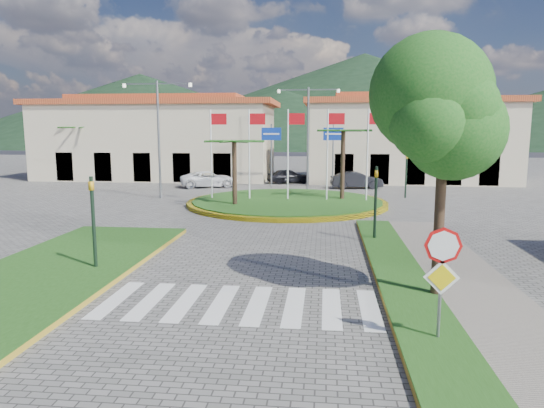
# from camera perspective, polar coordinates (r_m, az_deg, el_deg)

# --- Properties ---
(ground) EXTENTS (160.00, 160.00, 0.00)m
(ground) POSITION_cam_1_polar(r_m,az_deg,el_deg) (9.95, -8.76, -19.53)
(ground) COLOR #5E5C59
(ground) RESTS_ON ground
(sidewalk_right) EXTENTS (4.00, 28.00, 0.15)m
(sidewalk_right) POSITION_cam_1_polar(r_m,az_deg,el_deg) (11.99, 24.20, -14.74)
(sidewalk_right) COLOR gray
(sidewalk_right) RESTS_ON ground
(verge_right) EXTENTS (1.60, 28.00, 0.18)m
(verge_right) POSITION_cam_1_polar(r_m,az_deg,el_deg) (11.68, 18.40, -14.97)
(verge_right) COLOR #214E16
(verge_right) RESTS_ON ground
(median_left) EXTENTS (5.00, 14.00, 0.18)m
(median_left) POSITION_cam_1_polar(r_m,az_deg,el_deg) (17.57, -24.55, -7.30)
(median_left) COLOR #214E16
(median_left) RESTS_ON ground
(crosswalk) EXTENTS (8.00, 3.00, 0.01)m
(crosswalk) POSITION_cam_1_polar(r_m,az_deg,el_deg) (13.51, -4.31, -11.62)
(crosswalk) COLOR silver
(crosswalk) RESTS_ON ground
(roundabout_island) EXTENTS (12.70, 12.70, 6.00)m
(roundabout_island) POSITION_cam_1_polar(r_m,az_deg,el_deg) (30.88, 1.79, 0.25)
(roundabout_island) COLOR yellow
(roundabout_island) RESTS_ON ground
(stop_sign) EXTENTS (0.80, 0.11, 2.65)m
(stop_sign) POSITION_cam_1_polar(r_m,az_deg,el_deg) (11.11, 19.37, -6.94)
(stop_sign) COLOR slate
(stop_sign) RESTS_ON ground
(deciduous_tree) EXTENTS (3.60, 3.60, 6.80)m
(deciduous_tree) POSITION_cam_1_polar(r_m,az_deg,el_deg) (13.83, 19.68, 10.20)
(deciduous_tree) COLOR black
(deciduous_tree) RESTS_ON ground
(traffic_light_left) EXTENTS (0.15, 0.18, 3.20)m
(traffic_light_left) POSITION_cam_1_polar(r_m,az_deg,el_deg) (16.98, -20.31, -1.18)
(traffic_light_left) COLOR black
(traffic_light_left) RESTS_ON ground
(traffic_light_right) EXTENTS (0.15, 0.18, 3.20)m
(traffic_light_right) POSITION_cam_1_polar(r_m,az_deg,el_deg) (20.75, 12.10, 0.87)
(traffic_light_right) COLOR black
(traffic_light_right) RESTS_ON ground
(traffic_light_far) EXTENTS (0.18, 0.15, 3.20)m
(traffic_light_far) POSITION_cam_1_polar(r_m,az_deg,el_deg) (35.02, 15.52, 3.85)
(traffic_light_far) COLOR black
(traffic_light_far) RESTS_ON ground
(direction_sign_west) EXTENTS (1.60, 0.14, 5.20)m
(direction_sign_west) POSITION_cam_1_polar(r_m,az_deg,el_deg) (39.68, -0.08, 6.99)
(direction_sign_west) COLOR slate
(direction_sign_west) RESTS_ON ground
(direction_sign_east) EXTENTS (1.60, 0.14, 5.20)m
(direction_sign_east) POSITION_cam_1_polar(r_m,az_deg,el_deg) (39.45, 7.21, 6.91)
(direction_sign_east) COLOR slate
(direction_sign_east) RESTS_ON ground
(street_lamp_centre) EXTENTS (4.80, 0.16, 8.00)m
(street_lamp_centre) POSITION_cam_1_polar(r_m,az_deg,el_deg) (38.48, 4.25, 8.35)
(street_lamp_centre) COLOR slate
(street_lamp_centre) RESTS_ON ground
(street_lamp_west) EXTENTS (4.80, 0.16, 8.00)m
(street_lamp_west) POSITION_cam_1_polar(r_m,az_deg,el_deg) (34.39, -13.19, 8.12)
(street_lamp_west) COLOR slate
(street_lamp_west) RESTS_ON ground
(building_left) EXTENTS (23.32, 9.54, 8.05)m
(building_left) POSITION_cam_1_polar(r_m,az_deg,el_deg) (49.26, -13.28, 7.52)
(building_left) COLOR beige
(building_left) RESTS_ON ground
(building_right) EXTENTS (19.08, 9.54, 8.05)m
(building_right) POSITION_cam_1_polar(r_m,az_deg,el_deg) (47.09, 15.70, 7.39)
(building_right) COLOR beige
(building_right) RESTS_ON ground
(hill_far_west) EXTENTS (140.00, 140.00, 22.00)m
(hill_far_west) POSITION_cam_1_polar(r_m,az_deg,el_deg) (159.28, -15.15, 10.63)
(hill_far_west) COLOR black
(hill_far_west) RESTS_ON ground
(hill_far_mid) EXTENTS (180.00, 180.00, 30.00)m
(hill_far_mid) POSITION_cam_1_polar(r_m,az_deg,el_deg) (169.24, 10.74, 12.00)
(hill_far_mid) COLOR black
(hill_far_mid) RESTS_ON ground
(hill_near_back) EXTENTS (110.00, 110.00, 16.00)m
(hill_near_back) POSITION_cam_1_polar(r_m,az_deg,el_deg) (139.05, 1.15, 10.02)
(hill_near_back) COLOR black
(hill_near_back) RESTS_ON ground
(white_van) EXTENTS (5.23, 3.73, 1.32)m
(white_van) POSITION_cam_1_polar(r_m,az_deg,el_deg) (40.68, -7.40, 2.91)
(white_van) COLOR white
(white_van) RESTS_ON ground
(car_dark_a) EXTENTS (4.06, 2.71, 1.28)m
(car_dark_a) POSITION_cam_1_polar(r_m,az_deg,el_deg) (43.40, 1.97, 3.31)
(car_dark_a) COLOR black
(car_dark_a) RESTS_ON ground
(car_dark_b) EXTENTS (4.30, 1.99, 1.36)m
(car_dark_b) POSITION_cam_1_polar(r_m,az_deg,el_deg) (40.05, 9.91, 2.79)
(car_dark_b) COLOR black
(car_dark_b) RESTS_ON ground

